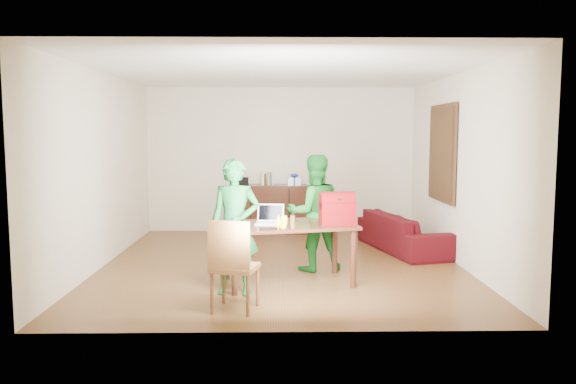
{
  "coord_description": "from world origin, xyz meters",
  "views": [
    {
      "loc": [
        -0.05,
        -7.83,
        1.85
      ],
      "look_at": [
        0.08,
        -0.83,
        1.12
      ],
      "focal_mm": 35.0,
      "sensor_mm": 36.0,
      "label": 1
    }
  ],
  "objects_px": {
    "laptop": "(269,220)",
    "red_bag": "(337,211)",
    "chair": "(235,284)",
    "sofa": "(404,232)",
    "bottle": "(293,221)",
    "person_far": "(314,213)",
    "person_near": "(235,227)",
    "table": "(288,231)"
  },
  "relations": [
    {
      "from": "person_far",
      "to": "laptop",
      "type": "height_order",
      "value": "person_far"
    },
    {
      "from": "person_far",
      "to": "chair",
      "type": "bearing_deg",
      "value": 48.46
    },
    {
      "from": "chair",
      "to": "person_far",
      "type": "distance_m",
      "value": 2.05
    },
    {
      "from": "laptop",
      "to": "sofa",
      "type": "height_order",
      "value": "laptop"
    },
    {
      "from": "person_far",
      "to": "laptop",
      "type": "distance_m",
      "value": 0.93
    },
    {
      "from": "laptop",
      "to": "red_bag",
      "type": "height_order",
      "value": "red_bag"
    },
    {
      "from": "chair",
      "to": "person_near",
      "type": "relative_size",
      "value": 0.62
    },
    {
      "from": "bottle",
      "to": "red_bag",
      "type": "xyz_separation_m",
      "value": [
        0.55,
        0.29,
        0.07
      ]
    },
    {
      "from": "person_far",
      "to": "red_bag",
      "type": "height_order",
      "value": "person_far"
    },
    {
      "from": "red_bag",
      "to": "bottle",
      "type": "bearing_deg",
      "value": -158.7
    },
    {
      "from": "table",
      "to": "sofa",
      "type": "relative_size",
      "value": 0.87
    },
    {
      "from": "laptop",
      "to": "red_bag",
      "type": "bearing_deg",
      "value": 4.84
    },
    {
      "from": "bottle",
      "to": "person_far",
      "type": "bearing_deg",
      "value": 72.77
    },
    {
      "from": "red_bag",
      "to": "sofa",
      "type": "height_order",
      "value": "red_bag"
    },
    {
      "from": "chair",
      "to": "laptop",
      "type": "distance_m",
      "value": 1.21
    },
    {
      "from": "chair",
      "to": "red_bag",
      "type": "xyz_separation_m",
      "value": [
        1.18,
        1.02,
        0.62
      ]
    },
    {
      "from": "chair",
      "to": "sofa",
      "type": "distance_m",
      "value": 3.88
    },
    {
      "from": "person_far",
      "to": "red_bag",
      "type": "xyz_separation_m",
      "value": [
        0.24,
        -0.73,
        0.12
      ]
    },
    {
      "from": "table",
      "to": "bottle",
      "type": "relative_size",
      "value": 10.32
    },
    {
      "from": "laptop",
      "to": "sofa",
      "type": "relative_size",
      "value": 0.18
    },
    {
      "from": "person_far",
      "to": "laptop",
      "type": "xyz_separation_m",
      "value": [
        -0.59,
        -0.72,
        0.01
      ]
    },
    {
      "from": "table",
      "to": "bottle",
      "type": "bearing_deg",
      "value": -94.45
    },
    {
      "from": "bottle",
      "to": "chair",
      "type": "bearing_deg",
      "value": -130.59
    },
    {
      "from": "table",
      "to": "person_far",
      "type": "xyz_separation_m",
      "value": [
        0.36,
        0.69,
        0.13
      ]
    },
    {
      "from": "laptop",
      "to": "bottle",
      "type": "relative_size",
      "value": 2.07
    },
    {
      "from": "person_far",
      "to": "bottle",
      "type": "height_order",
      "value": "person_far"
    },
    {
      "from": "bottle",
      "to": "sofa",
      "type": "relative_size",
      "value": 0.08
    },
    {
      "from": "table",
      "to": "laptop",
      "type": "bearing_deg",
      "value": 174.86
    },
    {
      "from": "chair",
      "to": "laptop",
      "type": "relative_size",
      "value": 2.79
    },
    {
      "from": "chair",
      "to": "sofa",
      "type": "height_order",
      "value": "chair"
    },
    {
      "from": "bottle",
      "to": "sofa",
      "type": "height_order",
      "value": "bottle"
    },
    {
      "from": "chair",
      "to": "bottle",
      "type": "xyz_separation_m",
      "value": [
        0.62,
        0.73,
        0.55
      ]
    },
    {
      "from": "person_near",
      "to": "bottle",
      "type": "bearing_deg",
      "value": 14.44
    },
    {
      "from": "sofa",
      "to": "chair",
      "type": "bearing_deg",
      "value": 126.77
    },
    {
      "from": "chair",
      "to": "laptop",
      "type": "height_order",
      "value": "laptop"
    },
    {
      "from": "chair",
      "to": "sofa",
      "type": "relative_size",
      "value": 0.49
    },
    {
      "from": "person_near",
      "to": "laptop",
      "type": "xyz_separation_m",
      "value": [
        0.39,
        0.41,
        0.01
      ]
    },
    {
      "from": "bottle",
      "to": "red_bag",
      "type": "relative_size",
      "value": 0.4
    },
    {
      "from": "table",
      "to": "person_near",
      "type": "height_order",
      "value": "person_near"
    },
    {
      "from": "laptop",
      "to": "chair",
      "type": "bearing_deg",
      "value": -102.68
    },
    {
      "from": "person_near",
      "to": "person_far",
      "type": "relative_size",
      "value": 1.0
    },
    {
      "from": "person_far",
      "to": "sofa",
      "type": "distance_m",
      "value": 2.02
    }
  ]
}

